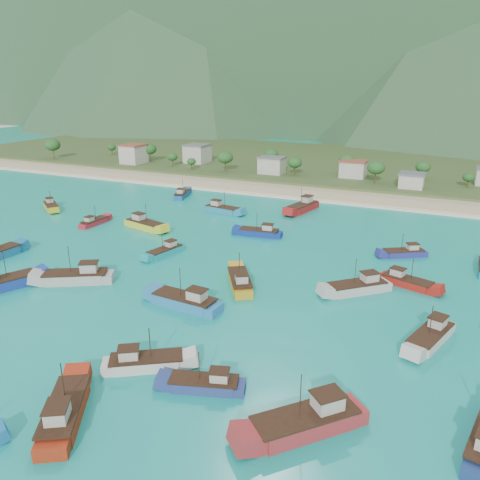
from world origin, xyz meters
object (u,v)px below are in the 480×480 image
at_px(boat_0, 2,284).
at_px(boat_21, 186,302).
at_px(boat_13, 303,208).
at_px(boat_29, 260,233).
at_px(boat_6, 77,278).
at_px(boat_8, 240,282).
at_px(boat_20, 431,337).
at_px(boat_4, 206,385).
at_px(boat_25, 165,252).
at_px(boat_9, 404,253).
at_px(boat_7, 145,225).
at_px(boat_27, 94,222).
at_px(boat_30, 222,210).
at_px(boat_14, 182,195).
at_px(boat_12, 307,422).
at_px(boat_26, 358,288).
at_px(boat_18, 406,282).
at_px(boat_16, 51,207).
at_px(boat_31, 65,413).
at_px(boat_10, 145,363).

bearing_deg(boat_0, boat_21, 36.81).
relative_size(boat_13, boat_29, 1.28).
distance_m(boat_6, boat_13, 68.73).
xyz_separation_m(boat_8, boat_20, (32.14, -6.05, -0.04)).
bearing_deg(boat_4, boat_8, -0.97).
height_order(boat_4, boat_25, boat_4).
xyz_separation_m(boat_9, boat_25, (-46.05, -20.02, -0.00)).
bearing_deg(boat_7, boat_29, 116.97).
distance_m(boat_7, boat_25, 20.36).
distance_m(boat_9, boat_27, 75.30).
distance_m(boat_4, boat_30, 79.56).
relative_size(boat_0, boat_8, 1.13).
xyz_separation_m(boat_0, boat_13, (32.19, 72.75, 0.07)).
bearing_deg(boat_14, boat_6, -89.81).
height_order(boat_12, boat_26, boat_12).
bearing_deg(boat_13, boat_18, 139.72).
relative_size(boat_6, boat_20, 1.15).
relative_size(boat_12, boat_18, 1.17).
relative_size(boat_0, boat_30, 1.12).
distance_m(boat_21, boat_26, 29.86).
bearing_deg(boat_27, boat_30, 45.61).
xyz_separation_m(boat_4, boat_18, (18.40, 41.12, 0.06)).
distance_m(boat_7, boat_29, 29.16).
bearing_deg(boat_26, boat_6, 67.41).
relative_size(boat_8, boat_26, 1.05).
relative_size(boat_7, boat_8, 1.10).
height_order(boat_13, boat_30, boat_13).
relative_size(boat_18, boat_30, 0.90).
height_order(boat_18, boat_27, boat_18).
distance_m(boat_6, boat_25, 20.04).
bearing_deg(boat_16, boat_0, 73.37).
relative_size(boat_6, boat_31, 1.08).
distance_m(boat_9, boat_26, 22.48).
bearing_deg(boat_8, boat_20, -42.63).
height_order(boat_10, boat_29, boat_10).
bearing_deg(boat_4, boat_31, 116.77).
xyz_separation_m(boat_9, boat_21, (-29.50, -39.32, 0.31)).
xyz_separation_m(boat_8, boat_31, (-2.62, -39.56, 0.07)).
bearing_deg(boat_12, boat_21, 6.99).
xyz_separation_m(boat_0, boat_27, (-12.30, 37.70, -0.37)).
xyz_separation_m(boat_12, boat_18, (5.45, 42.74, -0.32)).
bearing_deg(boat_12, boat_14, -8.68).
xyz_separation_m(boat_7, boat_16, (-35.47, 4.34, -0.19)).
relative_size(boat_9, boat_29, 0.87).
relative_size(boat_4, boat_7, 0.79).
bearing_deg(boat_20, boat_21, 26.11).
distance_m(boat_9, boat_12, 58.52).
bearing_deg(boat_6, boat_7, -15.08).
height_order(boat_10, boat_18, boat_10).
height_order(boat_20, boat_29, boat_20).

